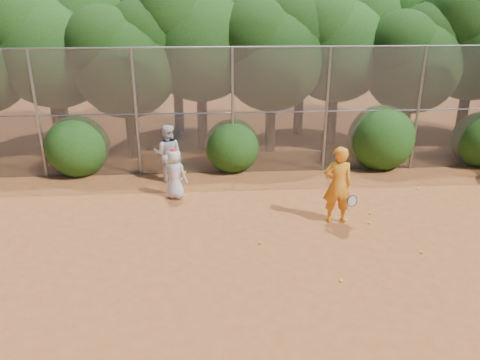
{
  "coord_description": "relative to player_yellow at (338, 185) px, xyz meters",
  "views": [
    {
      "loc": [
        -1.74,
        -8.44,
        5.43
      ],
      "look_at": [
        -1.0,
        2.5,
        1.1
      ],
      "focal_mm": 35.0,
      "sensor_mm": 36.0,
      "label": 1
    }
  ],
  "objects": [
    {
      "name": "ground",
      "position": [
        -1.43,
        -2.22,
        -1.01
      ],
      "size": [
        80.0,
        80.0,
        0.0
      ],
      "primitive_type": "plane",
      "color": "#984E22",
      "rests_on": "ground"
    },
    {
      "name": "fence_back",
      "position": [
        -1.55,
        3.78,
        1.04
      ],
      "size": [
        20.05,
        0.09,
        4.03
      ],
      "color": "gray",
      "rests_on": "ground"
    },
    {
      "name": "tree_1",
      "position": [
        -8.38,
        6.32,
        3.15
      ],
      "size": [
        4.64,
        4.03,
        6.35
      ],
      "color": "black",
      "rests_on": "ground"
    },
    {
      "name": "tree_2",
      "position": [
        -5.88,
        5.62,
        2.58
      ],
      "size": [
        3.99,
        3.47,
        5.47
      ],
      "color": "black",
      "rests_on": "ground"
    },
    {
      "name": "tree_3",
      "position": [
        -3.37,
        6.62,
        3.39
      ],
      "size": [
        4.89,
        4.26,
        6.7
      ],
      "color": "black",
      "rests_on": "ground"
    },
    {
      "name": "tree_4",
      "position": [
        -0.88,
        6.02,
        2.75
      ],
      "size": [
        4.19,
        3.64,
        5.73
      ],
      "color": "black",
      "rests_on": "ground"
    },
    {
      "name": "tree_5",
      "position": [
        1.62,
        6.82,
        3.04
      ],
      "size": [
        4.51,
        3.92,
        6.17
      ],
      "color": "black",
      "rests_on": "ground"
    },
    {
      "name": "tree_6",
      "position": [
        4.11,
        5.82,
        2.46
      ],
      "size": [
        3.86,
        3.36,
        5.29
      ],
      "color": "black",
      "rests_on": "ground"
    },
    {
      "name": "tree_7",
      "position": [
        6.63,
        6.42,
        3.27
      ],
      "size": [
        4.77,
        4.14,
        6.53
      ],
      "color": "black",
      "rests_on": "ground"
    },
    {
      "name": "tree_9",
      "position": [
        -9.37,
        8.62,
        3.33
      ],
      "size": [
        4.83,
        4.2,
        6.62
      ],
      "color": "black",
      "rests_on": "ground"
    },
    {
      "name": "tree_10",
      "position": [
        -4.37,
        8.83,
        3.62
      ],
      "size": [
        5.15,
        4.48,
        7.06
      ],
      "color": "black",
      "rests_on": "ground"
    },
    {
      "name": "tree_11",
      "position": [
        0.62,
        8.42,
        3.15
      ],
      "size": [
        4.64,
        4.03,
        6.35
      ],
      "color": "black",
      "rests_on": "ground"
    },
    {
      "name": "tree_12",
      "position": [
        5.13,
        9.03,
        3.5
      ],
      "size": [
        5.02,
        4.37,
        6.88
      ],
      "color": "black",
      "rests_on": "ground"
    },
    {
      "name": "bush_0",
      "position": [
        -7.43,
        4.08,
        -0.01
      ],
      "size": [
        2.0,
        2.0,
        2.0
      ],
      "primitive_type": "sphere",
      "color": "#194310",
      "rests_on": "ground"
    },
    {
      "name": "bush_1",
      "position": [
        -2.43,
        4.08,
        -0.11
      ],
      "size": [
        1.8,
        1.8,
        1.8
      ],
      "primitive_type": "sphere",
      "color": "#194310",
      "rests_on": "ground"
    },
    {
      "name": "bush_2",
      "position": [
        2.57,
        4.08,
        0.09
      ],
      "size": [
        2.2,
        2.2,
        2.2
      ],
      "primitive_type": "sphere",
      "color": "#194310",
      "rests_on": "ground"
    },
    {
      "name": "player_yellow",
      "position": [
        0.0,
        0.0,
        0.0
      ],
      "size": [
        0.88,
        0.54,
        2.02
      ],
      "rotation": [
        0.0,
        0.0,
        3.13
      ],
      "color": "orange",
      "rests_on": "ground"
    },
    {
      "name": "player_teen",
      "position": [
        -4.18,
        1.81,
        -0.27
      ],
      "size": [
        0.84,
        0.73,
        1.48
      ],
      "rotation": [
        0.0,
        0.0,
        2.69
      ],
      "color": "silver",
      "rests_on": "ground"
    },
    {
      "name": "player_white",
      "position": [
        -4.47,
        3.18,
        -0.11
      ],
      "size": [
        0.94,
        0.76,
        1.81
      ],
      "rotation": [
        0.0,
        0.0,
        3.05
      ],
      "color": "silver",
      "rests_on": "ground"
    },
    {
      "name": "ball_0",
      "position": [
        0.83,
        -0.22,
        -0.97
      ],
      "size": [
        0.07,
        0.07,
        0.07
      ],
      "primitive_type": "sphere",
      "color": "#C3DD28",
      "rests_on": "ground"
    },
    {
      "name": "ball_1",
      "position": [
        0.28,
        -0.04,
        -0.97
      ],
      "size": [
        0.07,
        0.07,
        0.07
      ],
      "primitive_type": "sphere",
      "color": "#C3DD28",
      "rests_on": "ground"
    },
    {
      "name": "ball_2",
      "position": [
        -0.57,
        -2.73,
        -0.97
      ],
      "size": [
        0.07,
        0.07,
        0.07
      ],
      "primitive_type": "sphere",
      "color": "#C3DD28",
      "rests_on": "ground"
    },
    {
      "name": "ball_3",
      "position": [
        1.54,
        -1.74,
        -0.97
      ],
      "size": [
        0.07,
        0.07,
        0.07
      ],
      "primitive_type": "sphere",
      "color": "#C3DD28",
      "rests_on": "ground"
    },
    {
      "name": "ball_4",
      "position": [
        -2.06,
        -1.07,
        -0.97
      ],
      "size": [
        0.07,
        0.07,
        0.07
      ],
      "primitive_type": "sphere",
      "color": "#C3DD28",
      "rests_on": "ground"
    },
    {
      "name": "ball_5",
      "position": [
        3.03,
        1.93,
        -0.97
      ],
      "size": [
        0.07,
        0.07,
        0.07
      ],
      "primitive_type": "sphere",
      "color": "#C3DD28",
      "rests_on": "ground"
    },
    {
      "name": "ball_6",
      "position": [
        1.05,
        0.34,
        -0.97
      ],
      "size": [
        0.07,
        0.07,
        0.07
      ],
      "primitive_type": "sphere",
      "color": "#C3DD28",
      "rests_on": "ground"
    }
  ]
}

